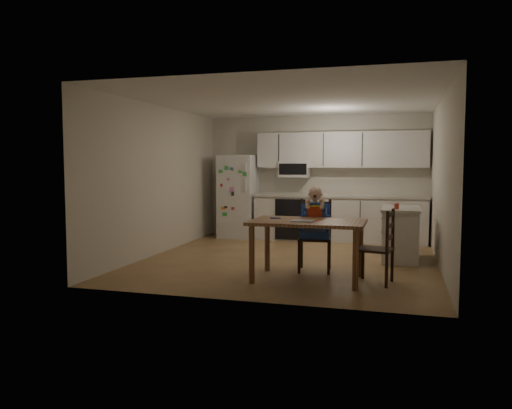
{
  "coord_description": "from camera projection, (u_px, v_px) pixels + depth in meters",
  "views": [
    {
      "loc": [
        1.66,
        -7.67,
        1.51
      ],
      "look_at": [
        -0.35,
        -0.69,
        0.93
      ],
      "focal_mm": 35.0,
      "sensor_mm": 36.0,
      "label": 1
    }
  ],
  "objects": [
    {
      "name": "toddler_spoon",
      "position": [
        275.0,
        218.0,
        6.71
      ],
      "size": [
        0.12,
        0.06,
        0.02
      ],
      "primitive_type": "cylinder",
      "rotation": [
        0.0,
        1.57,
        0.35
      ],
      "color": "blue",
      "rests_on": "dining_table"
    },
    {
      "name": "chair_booster",
      "position": [
        315.0,
        220.0,
        7.08
      ],
      "size": [
        0.49,
        0.49,
        1.19
      ],
      "rotation": [
        0.0,
        0.0,
        0.11
      ],
      "color": "black",
      "rests_on": "ground"
    },
    {
      "name": "room",
      "position": [
        296.0,
        180.0,
        8.29
      ],
      "size": [
        4.52,
        5.01,
        2.51
      ],
      "color": "brown",
      "rests_on": "ground"
    },
    {
      "name": "dining_table",
      "position": [
        308.0,
        229.0,
        6.49
      ],
      "size": [
        1.47,
        0.94,
        0.79
      ],
      "color": "brown",
      "rests_on": "ground"
    },
    {
      "name": "napkin",
      "position": [
        302.0,
        221.0,
        6.4
      ],
      "size": [
        0.28,
        0.24,
        0.01
      ],
      "primitive_type": "cube",
      "color": "#A2A2A7",
      "rests_on": "dining_table"
    },
    {
      "name": "refrigerator",
      "position": [
        238.0,
        196.0,
        10.35
      ],
      "size": [
        0.72,
        0.7,
        1.7
      ],
      "primitive_type": "cube",
      "color": "silver",
      "rests_on": "ground"
    },
    {
      "name": "kitchen_island",
      "position": [
        400.0,
        234.0,
        7.91
      ],
      "size": [
        0.59,
        1.13,
        0.83
      ],
      "color": "silver",
      "rests_on": "ground"
    },
    {
      "name": "chair_side",
      "position": [
        382.0,
        242.0,
        6.28
      ],
      "size": [
        0.48,
        0.48,
        0.95
      ],
      "rotation": [
        0.0,
        0.0,
        -1.73
      ],
      "color": "black",
      "rests_on": "ground"
    },
    {
      "name": "kitchen_run",
      "position": [
        338.0,
        197.0,
        9.87
      ],
      "size": [
        3.37,
        0.62,
        2.15
      ],
      "color": "silver",
      "rests_on": "ground"
    },
    {
      "name": "red_cup",
      "position": [
        397.0,
        206.0,
        7.59
      ],
      "size": [
        0.07,
        0.07,
        0.09
      ],
      "primitive_type": "cylinder",
      "color": "#BB3827",
      "rests_on": "kitchen_island"
    }
  ]
}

